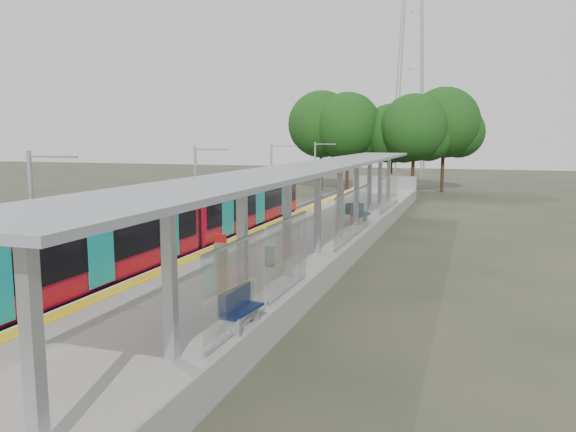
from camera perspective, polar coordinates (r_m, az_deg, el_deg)
The scene contains 16 objects.
ground at distance 13.12m, azimuth -24.29°, elevation -19.23°, with size 200.00×200.00×0.00m, color #474438.
trackbed at distance 31.64m, azimuth -5.48°, elevation -2.45°, with size 3.00×70.00×0.24m, color #59544C.
platform at distance 30.05m, azimuth 2.38°, elevation -2.24°, with size 6.00×50.00×1.00m, color gray.
tactile_strip at distance 30.76m, azimuth -2.18°, elevation -1.04°, with size 0.60×50.00×0.02m, color yellow.
end_fence at distance 54.16m, azimuth 9.75°, elevation 3.41°, with size 6.00×0.10×1.20m, color #9EA0A5.
train at distance 25.60m, azimuth -11.46°, elevation -0.68°, with size 2.74×27.60×3.62m.
canopy at distance 25.52m, azimuth 3.52°, elevation 4.29°, with size 3.27×38.00×3.66m.
pylon at distance 82.98m, azimuth 12.45°, elevation 16.96°, with size 8.00×4.00×38.00m, color #9EA0A5, non-canonical shape.
tree_cluster at distance 61.29m, azimuth 9.57°, elevation 8.99°, with size 20.43×10.17×11.10m.
catenary_masts at distance 31.11m, azimuth -9.19°, elevation 2.49°, with size 2.08×48.16×5.40m.
bench_near at distance 14.56m, azimuth -4.99°, elevation -9.17°, with size 0.64×1.59×1.06m.
bench_mid at distance 32.18m, azimuth 7.32°, elevation 0.29°, with size 0.77×1.62×1.06m.
bench_far at distance 33.00m, azimuth 6.75°, elevation 0.49°, with size 0.97×1.62×1.06m.
info_pillar_near at distance 17.51m, azimuth -6.82°, elevation -5.32°, with size 0.43×0.43×1.92m.
info_pillar_far at distance 31.66m, azimuth 5.32°, elevation 0.72°, with size 0.44×0.44×1.96m.
litter_bin at distance 21.26m, azimuth -1.83°, elevation -4.03°, with size 0.41×0.41×0.83m, color #9EA0A5.
Camera 1 is at (8.19, -8.42, 5.86)m, focal length 35.00 mm.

